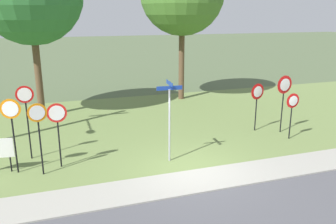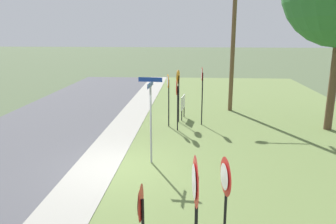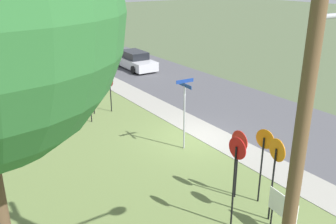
{
  "view_description": "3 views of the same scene",
  "coord_description": "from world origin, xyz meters",
  "px_view_note": "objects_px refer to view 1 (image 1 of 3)",
  "views": [
    {
      "loc": [
        -4.55,
        -10.58,
        5.44
      ],
      "look_at": [
        0.06,
        3.04,
        1.39
      ],
      "focal_mm": 37.36,
      "sensor_mm": 36.0,
      "label": 1
    },
    {
      "loc": [
        10.3,
        2.47,
        4.67
      ],
      "look_at": [
        -0.85,
        1.65,
        1.84
      ],
      "focal_mm": 34.98,
      "sensor_mm": 36.0,
      "label": 2
    },
    {
      "loc": [
        -11.99,
        9.59,
        7.06
      ],
      "look_at": [
        -0.21,
        1.67,
        1.72
      ],
      "focal_mm": 39.26,
      "sensor_mm": 36.0,
      "label": 3
    }
  ],
  "objects_px": {
    "stop_sign_near_left": "(57,122)",
    "street_name_post": "(169,115)",
    "stop_sign_near_right": "(26,107)",
    "yield_sign_near_right": "(292,106)",
    "stop_sign_far_center": "(12,120)",
    "yield_sign_near_left": "(257,96)",
    "yield_sign_far_left": "(284,90)",
    "stop_sign_far_left": "(38,124)"
  },
  "relations": [
    {
      "from": "stop_sign_near_right",
      "to": "yield_sign_near_left",
      "type": "bearing_deg",
      "value": 0.37
    },
    {
      "from": "stop_sign_near_left",
      "to": "stop_sign_far_center",
      "type": "bearing_deg",
      "value": -178.77
    },
    {
      "from": "stop_sign_near_left",
      "to": "stop_sign_far_center",
      "type": "height_order",
      "value": "stop_sign_far_center"
    },
    {
      "from": "stop_sign_near_right",
      "to": "yield_sign_near_left",
      "type": "xyz_separation_m",
      "value": [
        10.04,
        0.17,
        -0.34
      ]
    },
    {
      "from": "stop_sign_near_left",
      "to": "street_name_post",
      "type": "relative_size",
      "value": 0.78
    },
    {
      "from": "stop_sign_far_center",
      "to": "street_name_post",
      "type": "relative_size",
      "value": 0.87
    },
    {
      "from": "yield_sign_far_left",
      "to": "stop_sign_far_left",
      "type": "bearing_deg",
      "value": -179.71
    },
    {
      "from": "stop_sign_near_left",
      "to": "stop_sign_far_left",
      "type": "relative_size",
      "value": 0.94
    },
    {
      "from": "stop_sign_far_left",
      "to": "stop_sign_far_center",
      "type": "distance_m",
      "value": 0.96
    },
    {
      "from": "stop_sign_near_right",
      "to": "stop_sign_far_center",
      "type": "bearing_deg",
      "value": -109.86
    },
    {
      "from": "yield_sign_near_right",
      "to": "stop_sign_far_center",
      "type": "bearing_deg",
      "value": 178.54
    },
    {
      "from": "yield_sign_near_left",
      "to": "yield_sign_near_right",
      "type": "height_order",
      "value": "yield_sign_near_left"
    },
    {
      "from": "stop_sign_far_left",
      "to": "yield_sign_near_left",
      "type": "relative_size",
      "value": 1.12
    },
    {
      "from": "stop_sign_far_center",
      "to": "stop_sign_far_left",
      "type": "bearing_deg",
      "value": -16.94
    },
    {
      "from": "stop_sign_near_left",
      "to": "street_name_post",
      "type": "height_order",
      "value": "street_name_post"
    },
    {
      "from": "stop_sign_far_center",
      "to": "yield_sign_near_right",
      "type": "relative_size",
      "value": 1.28
    },
    {
      "from": "stop_sign_near_left",
      "to": "yield_sign_far_left",
      "type": "relative_size",
      "value": 0.89
    },
    {
      "from": "stop_sign_near_left",
      "to": "yield_sign_near_left",
      "type": "xyz_separation_m",
      "value": [
        8.98,
        1.33,
        -0.04
      ]
    },
    {
      "from": "stop_sign_far_left",
      "to": "yield_sign_near_left",
      "type": "distance_m",
      "value": 9.76
    },
    {
      "from": "yield_sign_near_left",
      "to": "yield_sign_far_left",
      "type": "bearing_deg",
      "value": -40.17
    },
    {
      "from": "yield_sign_near_right",
      "to": "street_name_post",
      "type": "xyz_separation_m",
      "value": [
        -5.87,
        -0.56,
        0.29
      ]
    },
    {
      "from": "street_name_post",
      "to": "yield_sign_near_left",
      "type": "bearing_deg",
      "value": 25.9
    },
    {
      "from": "stop_sign_far_left",
      "to": "stop_sign_far_center",
      "type": "relative_size",
      "value": 0.96
    },
    {
      "from": "stop_sign_near_right",
      "to": "street_name_post",
      "type": "height_order",
      "value": "street_name_post"
    },
    {
      "from": "yield_sign_near_right",
      "to": "yield_sign_near_left",
      "type": "bearing_deg",
      "value": 118.04
    },
    {
      "from": "yield_sign_near_right",
      "to": "stop_sign_near_right",
      "type": "bearing_deg",
      "value": 172.35
    },
    {
      "from": "street_name_post",
      "to": "stop_sign_far_center",
      "type": "bearing_deg",
      "value": 176.14
    },
    {
      "from": "yield_sign_near_left",
      "to": "stop_sign_near_left",
      "type": "bearing_deg",
      "value": 178.17
    },
    {
      "from": "stop_sign_near_left",
      "to": "stop_sign_near_right",
      "type": "height_order",
      "value": "stop_sign_near_right"
    },
    {
      "from": "yield_sign_near_right",
      "to": "stop_sign_near_left",
      "type": "bearing_deg",
      "value": 178.36
    },
    {
      "from": "stop_sign_far_center",
      "to": "yield_sign_near_left",
      "type": "distance_m",
      "value": 10.53
    },
    {
      "from": "street_name_post",
      "to": "stop_sign_near_left",
      "type": "bearing_deg",
      "value": 173.23
    },
    {
      "from": "stop_sign_near_left",
      "to": "yield_sign_near_left",
      "type": "bearing_deg",
      "value": 9.26
    },
    {
      "from": "yield_sign_near_right",
      "to": "yield_sign_far_left",
      "type": "xyz_separation_m",
      "value": [
        0.2,
        0.91,
        0.51
      ]
    },
    {
      "from": "stop_sign_near_right",
      "to": "yield_sign_near_right",
      "type": "height_order",
      "value": "stop_sign_near_right"
    },
    {
      "from": "stop_sign_far_center",
      "to": "street_name_post",
      "type": "distance_m",
      "value": 5.44
    },
    {
      "from": "stop_sign_near_right",
      "to": "street_name_post",
      "type": "bearing_deg",
      "value": -21.36
    },
    {
      "from": "yield_sign_near_right",
      "to": "street_name_post",
      "type": "distance_m",
      "value": 5.91
    },
    {
      "from": "yield_sign_near_left",
      "to": "street_name_post",
      "type": "relative_size",
      "value": 0.75
    },
    {
      "from": "yield_sign_near_right",
      "to": "street_name_post",
      "type": "relative_size",
      "value": 0.68
    },
    {
      "from": "stop_sign_near_left",
      "to": "street_name_post",
      "type": "bearing_deg",
      "value": -9.67
    },
    {
      "from": "stop_sign_near_left",
      "to": "yield_sign_near_left",
      "type": "distance_m",
      "value": 9.08
    }
  ]
}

